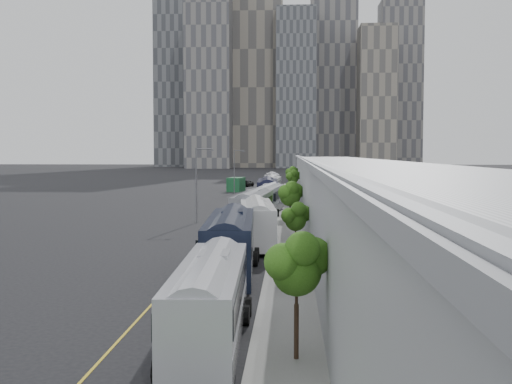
# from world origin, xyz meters

# --- Properties ---
(sidewalk) EXTENTS (10.00, 170.00, 0.12)m
(sidewalk) POSITION_xyz_m (9.00, 55.00, 0.06)
(sidewalk) COLOR gray
(sidewalk) RESTS_ON ground
(lane_line) EXTENTS (0.12, 160.00, 0.02)m
(lane_line) POSITION_xyz_m (-1.50, 55.00, 0.01)
(lane_line) COLOR gold
(lane_line) RESTS_ON ground
(depot) EXTENTS (12.45, 160.40, 7.20)m
(depot) POSITION_xyz_m (12.99, 55.00, 3.51)
(depot) COLOR gray
(depot) RESTS_ON ground
(skyline) EXTENTS (145.00, 64.00, 120.00)m
(skyline) POSITION_xyz_m (-2.90, 324.16, 50.85)
(skyline) COLOR slate
(skyline) RESTS_ON ground
(bus_0) EXTENTS (2.91, 12.40, 3.60)m
(bus_0) POSITION_xyz_m (2.41, 7.06, 1.52)
(bus_0) COLOR #A9A9B3
(bus_0) RESTS_ON ground
(bus_1) EXTENTS (3.49, 14.00, 4.06)m
(bus_1) POSITION_xyz_m (1.84, 21.71, 1.71)
(bus_1) COLOR black
(bus_1) RESTS_ON ground
(bus_2) EXTENTS (3.74, 13.35, 3.85)m
(bus_2) POSITION_xyz_m (2.80, 34.90, 1.63)
(bus_2) COLOR silver
(bus_2) RESTS_ON ground
(bus_3) EXTENTS (3.77, 13.64, 3.94)m
(bus_3) POSITION_xyz_m (1.78, 46.78, 1.66)
(bus_3) COLOR gray
(bus_3) RESTS_ON ground
(bus_4) EXTENTS (3.87, 13.03, 3.75)m
(bus_4) POSITION_xyz_m (2.78, 63.34, 1.58)
(bus_4) COLOR #ADB1B8
(bus_4) RESTS_ON ground
(bus_5) EXTENTS (3.29, 14.09, 4.10)m
(bus_5) POSITION_xyz_m (2.22, 74.91, 1.73)
(bus_5) COLOR black
(bus_5) RESTS_ON ground
(bus_6) EXTENTS (3.24, 13.27, 3.85)m
(bus_6) POSITION_xyz_m (2.32, 89.98, 1.63)
(bus_6) COLOR silver
(bus_6) RESTS_ON ground
(bus_7) EXTENTS (2.93, 12.55, 3.65)m
(bus_7) POSITION_xyz_m (1.75, 104.67, 1.54)
(bus_7) COLOR slate
(bus_7) RESTS_ON ground
(bus_8) EXTENTS (3.22, 12.20, 3.53)m
(bus_8) POSITION_xyz_m (1.68, 119.06, 1.49)
(bus_8) COLOR #B4B5BF
(bus_8) RESTS_ON ground
(tree_0) EXTENTS (1.87, 1.87, 4.65)m
(tree_0) POSITION_xyz_m (5.86, 5.27, 3.68)
(tree_0) COLOR black
(tree_0) RESTS_ON ground
(tree_1) EXTENTS (1.59, 1.59, 3.77)m
(tree_1) POSITION_xyz_m (6.00, 29.61, 2.94)
(tree_1) COLOR black
(tree_1) RESTS_ON ground
(tree_2) EXTENTS (2.50, 2.50, 4.37)m
(tree_2) POSITION_xyz_m (5.55, 56.91, 3.11)
(tree_2) COLOR black
(tree_2) RESTS_ON ground
(tree_3) EXTENTS (1.71, 1.71, 4.78)m
(tree_3) POSITION_xyz_m (5.95, 83.51, 3.87)
(tree_3) COLOR black
(tree_3) RESTS_ON ground
(tree_4) EXTENTS (2.00, 2.00, 4.89)m
(tree_4) POSITION_xyz_m (5.80, 107.63, 3.86)
(tree_4) COLOR black
(tree_4) RESTS_ON ground
(street_lamp_near) EXTENTS (2.04, 0.22, 8.32)m
(street_lamp_near) POSITION_xyz_m (-4.65, 52.14, 4.84)
(street_lamp_near) COLOR #59595E
(street_lamp_near) RESTS_ON ground
(street_lamp_far) EXTENTS (2.04, 0.22, 8.30)m
(street_lamp_far) POSITION_xyz_m (-4.87, 102.22, 4.83)
(street_lamp_far) COLOR #59595E
(street_lamp_far) RESTS_ON ground
(shipping_container) EXTENTS (3.42, 6.01, 2.80)m
(shipping_container) POSITION_xyz_m (-5.38, 109.85, 1.40)
(shipping_container) COLOR #174B29
(shipping_container) RESTS_ON ground
(suv) EXTENTS (3.81, 5.44, 1.38)m
(suv) POSITION_xyz_m (-4.70, 127.73, 0.69)
(suv) COLOR black
(suv) RESTS_ON ground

